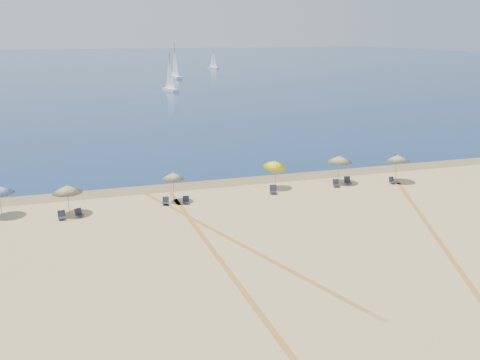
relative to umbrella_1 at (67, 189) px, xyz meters
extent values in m
plane|color=tan|center=(13.69, -19.11, -2.01)|extent=(160.00, 160.00, 0.00)
plane|color=#0C2151|center=(13.69, 205.89, -2.00)|extent=(500.00, 500.00, 0.00)
plane|color=olive|center=(13.69, 4.89, -2.00)|extent=(500.00, 500.00, 0.00)
cylinder|color=gray|center=(-4.81, 1.07, -0.89)|extent=(0.05, 0.05, 2.23)
cylinder|color=gray|center=(0.00, 0.00, -0.93)|extent=(0.05, 0.05, 2.16)
cone|color=beige|center=(0.00, 0.00, 0.00)|extent=(2.22, 2.22, 0.55)
sphere|color=gray|center=(0.00, 0.00, 0.30)|extent=(0.08, 0.08, 0.08)
cylinder|color=gray|center=(8.03, 0.67, -0.84)|extent=(0.05, 0.05, 2.34)
cone|color=beige|center=(8.03, 0.67, 0.18)|extent=(1.85, 1.85, 0.55)
sphere|color=gray|center=(8.03, 0.67, 0.48)|extent=(0.08, 0.08, 0.08)
cylinder|color=gray|center=(17.06, 1.33, -0.82)|extent=(0.05, 0.71, 2.39)
cone|color=yellow|center=(17.06, 1.62, 0.22)|extent=(1.96, 2.04, 1.05)
sphere|color=gray|center=(17.06, 1.62, 0.52)|extent=(0.08, 0.08, 0.08)
cylinder|color=gray|center=(23.25, 1.59, -0.80)|extent=(0.05, 0.05, 2.41)
cone|color=beige|center=(23.25, 1.59, 0.25)|extent=(2.30, 2.30, 0.55)
sphere|color=gray|center=(23.25, 1.59, 0.55)|extent=(0.08, 0.08, 0.08)
cylinder|color=gray|center=(28.46, 0.50, -0.81)|extent=(0.05, 0.30, 2.41)
cone|color=beige|center=(28.46, 0.39, 0.25)|extent=(2.22, 2.26, 0.77)
sphere|color=gray|center=(28.46, 0.39, 0.55)|extent=(0.08, 0.08, 0.08)
cube|color=black|center=(-0.52, -1.04, -1.83)|extent=(0.57, 0.57, 0.05)
cube|color=black|center=(-0.53, -0.78, -1.60)|extent=(0.55, 0.23, 0.48)
cylinder|color=#A5A5AD|center=(-0.73, -1.25, -1.92)|extent=(0.02, 0.02, 0.18)
cylinder|color=#A5A5AD|center=(-0.30, -1.22, -1.92)|extent=(0.02, 0.02, 0.18)
cube|color=black|center=(0.74, -0.78, -1.84)|extent=(0.67, 0.67, 0.05)
cube|color=black|center=(0.64, -0.55, -1.62)|extent=(0.55, 0.37, 0.46)
cylinder|color=#A5A5AD|center=(0.55, -1.04, -1.92)|extent=(0.02, 0.02, 0.17)
cylinder|color=#A5A5AD|center=(0.93, -0.89, -1.92)|extent=(0.02, 0.02, 0.17)
cube|color=black|center=(7.26, 0.09, -1.84)|extent=(0.62, 0.62, 0.05)
cube|color=black|center=(7.33, 0.33, -1.62)|extent=(0.54, 0.31, 0.45)
cylinder|color=#A5A5AD|center=(7.07, -0.04, -1.93)|extent=(0.02, 0.02, 0.17)
cylinder|color=#A5A5AD|center=(7.46, -0.14, -1.93)|extent=(0.02, 0.02, 0.17)
cube|color=black|center=(8.86, -0.16, -1.84)|extent=(0.60, 0.60, 0.05)
cube|color=black|center=(8.90, 0.08, -1.62)|extent=(0.53, 0.28, 0.45)
cylinder|color=#A5A5AD|center=(8.66, -0.31, -1.93)|extent=(0.02, 0.02, 0.17)
cylinder|color=#A5A5AD|center=(9.05, -0.39, -1.93)|extent=(0.02, 0.02, 0.17)
cube|color=black|center=(16.44, 0.25, -1.81)|extent=(0.77, 0.77, 0.05)
cube|color=black|center=(16.54, 0.53, -1.55)|extent=(0.64, 0.42, 0.54)
cylinder|color=#A5A5AD|center=(16.21, 0.11, -1.91)|extent=(0.03, 0.03, 0.20)
cylinder|color=#A5A5AD|center=(16.67, -0.05, -1.91)|extent=(0.03, 0.03, 0.20)
cube|color=black|center=(22.51, 0.50, -1.83)|extent=(0.65, 0.65, 0.05)
cube|color=black|center=(22.56, 0.77, -1.59)|extent=(0.58, 0.31, 0.49)
cylinder|color=#A5A5AD|center=(22.29, 0.34, -1.92)|extent=(0.02, 0.02, 0.18)
cylinder|color=#A5A5AD|center=(22.72, 0.26, -1.92)|extent=(0.02, 0.02, 0.18)
cube|color=black|center=(23.89, 0.92, -1.82)|extent=(0.62, 0.62, 0.05)
cube|color=black|center=(23.92, 1.20, -1.57)|extent=(0.59, 0.26, 0.51)
cylinder|color=#A5A5AD|center=(23.67, 0.73, -1.92)|extent=(0.02, 0.02, 0.19)
cylinder|color=#A5A5AD|center=(24.12, 0.69, -1.92)|extent=(0.02, 0.02, 0.19)
cube|color=black|center=(27.85, -0.06, -1.85)|extent=(0.51, 0.51, 0.05)
cube|color=black|center=(27.85, 0.18, -1.63)|extent=(0.50, 0.20, 0.44)
cylinder|color=#A5A5AD|center=(27.66, -0.25, -1.93)|extent=(0.02, 0.02, 0.16)
cylinder|color=#A5A5AD|center=(28.05, -0.24, -1.93)|extent=(0.02, 0.02, 0.16)
cube|color=white|center=(28.15, 113.71, -1.63)|extent=(2.97, 6.98, 0.74)
cylinder|color=gray|center=(28.15, 113.71, 3.16)|extent=(0.15, 0.15, 9.85)
cube|color=white|center=(49.02, 150.68, -1.72)|extent=(3.33, 5.28, 0.57)
cylinder|color=gray|center=(49.02, 150.68, 1.96)|extent=(0.11, 0.11, 7.56)
cube|color=white|center=(21.13, 80.72, -1.68)|extent=(3.06, 6.01, 0.64)
cylinder|color=gray|center=(21.13, 80.72, 2.44)|extent=(0.13, 0.13, 8.47)
plane|color=tan|center=(8.73, -9.26, -2.01)|extent=(29.29, 29.29, 0.00)
plane|color=tan|center=(8.68, -8.16, -2.01)|extent=(29.29, 29.29, 0.00)
plane|color=tan|center=(23.15, -12.86, -2.01)|extent=(36.60, 36.60, 0.00)
plane|color=tan|center=(23.57, -11.84, -2.01)|extent=(36.60, 36.60, 0.00)
plane|color=tan|center=(9.84, -6.80, -2.01)|extent=(35.89, 35.89, 0.00)
plane|color=tan|center=(9.47, -5.76, -2.01)|extent=(35.89, 35.89, 0.00)
camera|label=1|loc=(1.76, -38.21, 11.20)|focal=38.11mm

